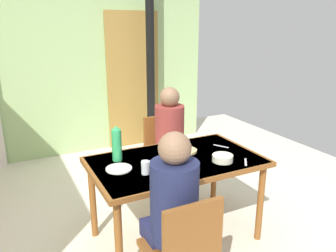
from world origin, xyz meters
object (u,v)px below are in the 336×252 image
at_px(chair_far_diner, 164,151).
at_px(serving_bowl_center, 223,158).
at_px(person_near_diner, 173,199).
at_px(person_far_diner, 170,130).
at_px(water_bottle_green_near, 117,144).
at_px(chair_near_diner, 184,251).
at_px(dining_table, 176,168).

bearing_deg(chair_far_diner, serving_bowl_center, 93.09).
relative_size(person_near_diner, person_far_diner, 1.00).
distance_m(chair_far_diner, water_bottle_green_near, 0.98).
distance_m(chair_far_diner, person_far_diner, 0.31).
xyz_separation_m(person_near_diner, person_far_diner, (0.63, 1.27, 0.00)).
xyz_separation_m(chair_far_diner, water_bottle_green_near, (-0.71, -0.57, 0.38)).
distance_m(chair_near_diner, person_far_diner, 1.57).
height_order(dining_table, water_bottle_green_near, water_bottle_green_near).
height_order(chair_far_diner, water_bottle_green_near, water_bottle_green_near).
relative_size(person_far_diner, water_bottle_green_near, 2.57).
bearing_deg(person_far_diner, water_bottle_green_near, 31.28).
relative_size(chair_near_diner, chair_far_diner, 1.00).
distance_m(dining_table, chair_near_diner, 0.87).
bearing_deg(chair_near_diner, chair_far_diner, 67.80).
xyz_separation_m(dining_table, serving_bowl_center, (0.32, -0.20, 0.10)).
relative_size(chair_far_diner, person_near_diner, 1.13).
xyz_separation_m(chair_near_diner, serving_bowl_center, (0.68, 0.57, 0.27)).
height_order(chair_far_diner, person_far_diner, person_far_diner).
height_order(water_bottle_green_near, serving_bowl_center, water_bottle_green_near).
bearing_deg(dining_table, person_near_diner, -119.56).
height_order(chair_near_diner, chair_far_diner, same).
bearing_deg(chair_far_diner, chair_near_diner, 67.80).
height_order(dining_table, chair_far_diner, chair_far_diner).
xyz_separation_m(dining_table, chair_near_diner, (-0.36, -0.77, -0.17)).
distance_m(person_near_diner, person_far_diner, 1.42).
height_order(dining_table, serving_bowl_center, serving_bowl_center).
height_order(dining_table, person_far_diner, person_far_diner).
distance_m(chair_near_diner, chair_far_diner, 1.66).
bearing_deg(water_bottle_green_near, chair_far_diner, 38.67).
bearing_deg(water_bottle_green_near, chair_near_diner, -85.42).
xyz_separation_m(chair_near_diner, person_near_diner, (0.00, 0.14, 0.28)).
bearing_deg(chair_near_diner, water_bottle_green_near, 94.58).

